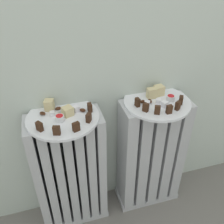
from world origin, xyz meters
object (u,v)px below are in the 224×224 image
at_px(radiator_left, 70,173).
at_px(plate_left, 63,117).
at_px(plate_right, 157,102).
at_px(jam_bowl_right, 171,98).
at_px(jam_bowl_left, 60,118).
at_px(radiator_right, 150,156).
at_px(fork, 60,115).

bearing_deg(radiator_left, plate_left, 0.00).
distance_m(plate_right, jam_bowl_right, 0.07).
xyz_separation_m(radiator_left, jam_bowl_left, (-0.01, -0.03, 0.36)).
bearing_deg(plate_right, radiator_left, 180.00).
distance_m(radiator_right, plate_left, 0.55).
relative_size(jam_bowl_right, fork, 0.39).
height_order(radiator_left, jam_bowl_left, jam_bowl_left).
bearing_deg(plate_right, jam_bowl_left, -176.23).
distance_m(plate_right, jam_bowl_left, 0.45).
distance_m(plate_left, fork, 0.02).
bearing_deg(fork, plate_left, -47.34).
xyz_separation_m(radiator_right, jam_bowl_left, (-0.45, -0.03, 0.36)).
height_order(radiator_left, plate_left, plate_left).
relative_size(plate_left, jam_bowl_right, 8.19).
bearing_deg(fork, jam_bowl_right, -2.37).
xyz_separation_m(radiator_left, plate_right, (0.43, 0.00, 0.34)).
relative_size(radiator_left, radiator_right, 1.00).
distance_m(radiator_left, plate_right, 0.55).
relative_size(radiator_right, jam_bowl_left, 18.05).
bearing_deg(plate_right, plate_left, 180.00).
bearing_deg(fork, radiator_left, -47.34).
distance_m(radiator_left, radiator_right, 0.43).
height_order(radiator_left, fork, fork).
bearing_deg(plate_left, radiator_left, 0.00).
relative_size(plate_left, jam_bowl_left, 8.42).
xyz_separation_m(radiator_right, plate_right, (-0.00, 0.00, 0.34)).
bearing_deg(jam_bowl_left, plate_right, 3.77).
xyz_separation_m(radiator_right, jam_bowl_right, (0.06, -0.01, 0.36)).
xyz_separation_m(plate_left, plate_right, (0.43, 0.00, 0.00)).
height_order(plate_right, jam_bowl_left, jam_bowl_left).
bearing_deg(jam_bowl_right, jam_bowl_left, -177.94).
relative_size(radiator_right, plate_right, 2.14).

